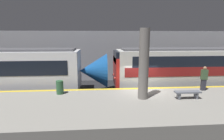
# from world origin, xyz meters

# --- Properties ---
(ground_plane) EXTENTS (120.00, 120.00, 0.00)m
(ground_plane) POSITION_xyz_m (0.00, 0.00, 0.00)
(ground_plane) COLOR black
(platform) EXTENTS (40.00, 5.35, 1.07)m
(platform) POSITION_xyz_m (0.00, -2.67, 0.53)
(platform) COLOR gray
(platform) RESTS_ON ground
(station_rear_barrier) EXTENTS (50.00, 0.15, 5.17)m
(station_rear_barrier) POSITION_xyz_m (0.00, 6.61, 2.59)
(station_rear_barrier) COLOR #939399
(station_rear_barrier) RESTS_ON ground
(support_pillar_near) EXTENTS (0.56, 0.56, 4.01)m
(support_pillar_near) POSITION_xyz_m (-0.55, -2.07, 3.07)
(support_pillar_near) COLOR slate
(support_pillar_near) RESTS_ON platform
(train_boxy) EXTENTS (18.92, 2.92, 3.67)m
(train_boxy) POSITION_xyz_m (7.60, 2.29, 1.88)
(train_boxy) COLOR black
(train_boxy) RESTS_ON ground
(person_waiting) EXTENTS (0.38, 0.24, 1.62)m
(person_waiting) POSITION_xyz_m (3.87, -0.86, 1.92)
(person_waiting) COLOR #2D2D38
(person_waiting) RESTS_ON platform
(platform_bench) EXTENTS (1.50, 0.40, 0.45)m
(platform_bench) POSITION_xyz_m (2.02, -2.35, 1.40)
(platform_bench) COLOR slate
(platform_bench) RESTS_ON platform
(trash_bin) EXTENTS (0.44, 0.44, 0.85)m
(trash_bin) POSITION_xyz_m (-5.53, -0.89, 1.49)
(trash_bin) COLOR #2D5B38
(trash_bin) RESTS_ON platform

